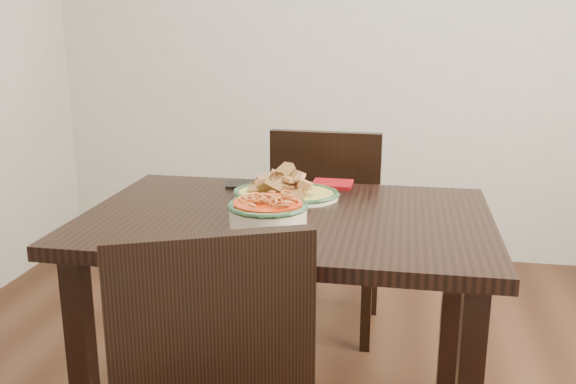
% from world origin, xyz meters
% --- Properties ---
extents(wall_back, '(3.50, 0.10, 2.60)m').
position_xyz_m(wall_back, '(0.00, 1.75, 1.30)').
color(wall_back, beige).
rests_on(wall_back, ground).
extents(dining_table, '(1.17, 0.78, 0.75)m').
position_xyz_m(dining_table, '(-0.13, 0.01, 0.65)').
color(dining_table, black).
rests_on(dining_table, ground).
extents(chair_far, '(0.43, 0.43, 0.89)m').
position_xyz_m(chair_far, '(-0.09, 0.72, 0.50)').
color(chair_far, black).
rests_on(chair_far, ground).
extents(fish_plate, '(0.33, 0.26, 0.11)m').
position_xyz_m(fish_plate, '(-0.17, 0.18, 0.79)').
color(fish_plate, white).
rests_on(fish_plate, dining_table).
extents(noodle_bowl, '(0.22, 0.22, 0.08)m').
position_xyz_m(noodle_bowl, '(-0.16, -0.10, 0.79)').
color(noodle_bowl, beige).
rests_on(noodle_bowl, dining_table).
extents(smartphone, '(0.18, 0.12, 0.01)m').
position_xyz_m(smartphone, '(-0.31, 0.30, 0.76)').
color(smartphone, black).
rests_on(smartphone, dining_table).
extents(napkin, '(0.14, 0.11, 0.01)m').
position_xyz_m(napkin, '(-0.04, 0.35, 0.76)').
color(napkin, maroon).
rests_on(napkin, dining_table).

